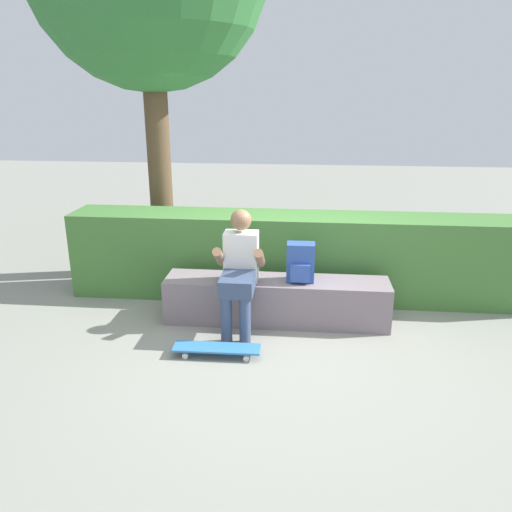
# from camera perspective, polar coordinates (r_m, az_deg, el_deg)

# --- Properties ---
(ground_plane) EXTENTS (24.00, 24.00, 0.00)m
(ground_plane) POSITION_cam_1_polar(r_m,az_deg,el_deg) (5.03, 2.00, -9.34)
(ground_plane) COLOR gray
(bench_main) EXTENTS (2.32, 0.46, 0.47)m
(bench_main) POSITION_cam_1_polar(r_m,az_deg,el_deg) (5.30, 2.32, -5.03)
(bench_main) COLOR slate
(bench_main) RESTS_ON ground
(person_skater) EXTENTS (0.49, 0.62, 1.22)m
(person_skater) POSITION_cam_1_polar(r_m,az_deg,el_deg) (4.98, -1.88, -1.33)
(person_skater) COLOR white
(person_skater) RESTS_ON ground
(skateboard_near_person) EXTENTS (0.80, 0.21, 0.09)m
(skateboard_near_person) POSITION_cam_1_polar(r_m,az_deg,el_deg) (4.72, -4.46, -10.37)
(skateboard_near_person) COLOR teal
(skateboard_near_person) RESTS_ON ground
(backpack_on_bench) EXTENTS (0.28, 0.23, 0.40)m
(backpack_on_bench) POSITION_cam_1_polar(r_m,az_deg,el_deg) (5.13, 5.06, -0.80)
(backpack_on_bench) COLOR #2D4C99
(backpack_on_bench) RESTS_ON bench_main
(hedge_row) EXTENTS (5.39, 0.62, 0.98)m
(hedge_row) POSITION_cam_1_polar(r_m,az_deg,el_deg) (5.86, 5.43, -0.06)
(hedge_row) COLOR #427535
(hedge_row) RESTS_ON ground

